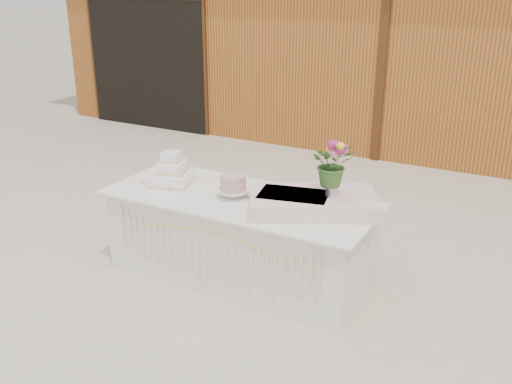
% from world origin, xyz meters
% --- Properties ---
extents(ground, '(80.00, 80.00, 0.00)m').
position_xyz_m(ground, '(0.00, 0.00, 0.00)').
color(ground, beige).
rests_on(ground, ground).
extents(barn, '(12.60, 4.60, 3.30)m').
position_xyz_m(barn, '(-0.01, 5.99, 1.68)').
color(barn, '#A66022').
rests_on(barn, ground).
extents(cake_table, '(2.40, 1.00, 0.77)m').
position_xyz_m(cake_table, '(0.00, -0.00, 0.39)').
color(cake_table, white).
rests_on(cake_table, ground).
extents(wedding_cake, '(0.42, 0.42, 0.31)m').
position_xyz_m(wedding_cake, '(-0.71, -0.00, 0.87)').
color(wedding_cake, white).
rests_on(wedding_cake, cake_table).
extents(pink_cake_stand, '(0.28, 0.28, 0.20)m').
position_xyz_m(pink_cake_stand, '(-0.05, -0.03, 0.88)').
color(pink_cake_stand, silver).
rests_on(pink_cake_stand, cake_table).
extents(satin_runner, '(1.18, 0.99, 0.13)m').
position_xyz_m(satin_runner, '(0.67, 0.05, 0.83)').
color(satin_runner, beige).
rests_on(satin_runner, cake_table).
extents(flower_vase, '(0.10, 0.10, 0.14)m').
position_xyz_m(flower_vase, '(0.80, 0.11, 0.97)').
color(flower_vase, '#B8B7BC').
rests_on(flower_vase, satin_runner).
extents(bouquet, '(0.43, 0.41, 0.37)m').
position_xyz_m(bouquet, '(0.80, 0.11, 1.22)').
color(bouquet, '#325A24').
rests_on(bouquet, flower_vase).
extents(loose_flowers, '(0.27, 0.41, 0.02)m').
position_xyz_m(loose_flowers, '(-0.95, 0.02, 0.78)').
color(loose_flowers, pink).
rests_on(loose_flowers, cake_table).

